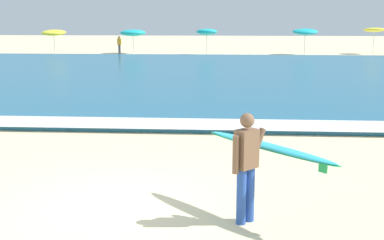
{
  "coord_description": "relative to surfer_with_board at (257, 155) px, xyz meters",
  "views": [
    {
      "loc": [
        1.83,
        -7.94,
        3.13
      ],
      "look_at": [
        1.15,
        1.95,
        1.1
      ],
      "focal_mm": 47.05,
      "sensor_mm": 36.0,
      "label": 1
    }
  ],
  "objects": [
    {
      "name": "ground_plane",
      "position": [
        -2.32,
        0.38,
        -1.03
      ],
      "size": [
        160.0,
        160.0,
        0.0
      ],
      "primitive_type": "plane",
      "color": "beige"
    },
    {
      "name": "sea",
      "position": [
        -2.32,
        19.85,
        -0.96
      ],
      "size": [
        120.0,
        28.0,
        0.14
      ],
      "primitive_type": "cube",
      "color": "#1E6084",
      "rests_on": "ground"
    },
    {
      "name": "surf_foam",
      "position": [
        -2.32,
        6.45,
        -0.89
      ],
      "size": [
        120.0,
        1.51,
        0.01
      ],
      "primitive_type": "cube",
      "color": "white",
      "rests_on": "sea"
    },
    {
      "name": "surfer_with_board",
      "position": [
        0.0,
        0.0,
        0.0
      ],
      "size": [
        2.08,
        2.1,
        1.73
      ],
      "color": "#284CA3",
      "rests_on": "ground"
    },
    {
      "name": "beach_umbrella_0",
      "position": [
        -15.26,
        34.98,
        0.81
      ],
      "size": [
        2.07,
        2.1,
        2.16
      ],
      "color": "beige",
      "rests_on": "ground"
    },
    {
      "name": "beach_umbrella_1",
      "position": [
        -8.7,
        36.44,
        0.76
      ],
      "size": [
        2.23,
        2.23,
        2.09
      ],
      "color": "beige",
      "rests_on": "ground"
    },
    {
      "name": "beach_umbrella_2",
      "position": [
        -2.21,
        35.41,
        0.89
      ],
      "size": [
        1.76,
        1.78,
        2.23
      ],
      "color": "beige",
      "rests_on": "ground"
    },
    {
      "name": "beach_umbrella_3",
      "position": [
        6.09,
        36.07,
        0.9
      ],
      "size": [
        2.11,
        2.15,
        2.27
      ],
      "color": "beige",
      "rests_on": "ground"
    },
    {
      "name": "beach_umbrella_4",
      "position": [
        12.14,
        37.24,
        1.04
      ],
      "size": [
        1.84,
        1.86,
        2.31
      ],
      "color": "beige",
      "rests_on": "ground"
    },
    {
      "name": "beachgoer_near_row_left",
      "position": [
        -9.6,
        34.88,
        -0.19
      ],
      "size": [
        0.32,
        0.2,
        1.58
      ],
      "color": "#383842",
      "rests_on": "ground"
    }
  ]
}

